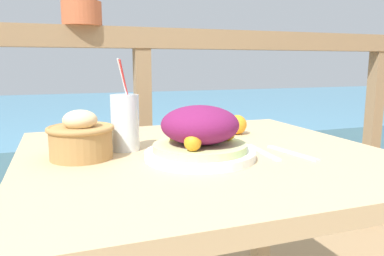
{
  "coord_description": "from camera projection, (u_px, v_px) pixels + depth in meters",
  "views": [
    {
      "loc": [
        -0.36,
        -0.91,
        0.97
      ],
      "look_at": [
        -0.02,
        0.03,
        0.79
      ],
      "focal_mm": 35.0,
      "sensor_mm": 36.0,
      "label": 1
    }
  ],
  "objects": [
    {
      "name": "bread_basket",
      "position": [
        81.0,
        138.0,
        0.93
      ],
      "size": [
        0.16,
        0.16,
        0.12
      ],
      "color": "#AD7F47",
      "rests_on": "patio_table"
    },
    {
      "name": "patio_table",
      "position": [
        204.0,
        188.0,
        1.02
      ],
      "size": [
        0.95,
        0.91,
        0.73
      ],
      "color": "tan",
      "rests_on": "ground_plane"
    },
    {
      "name": "fork",
      "position": [
        262.0,
        152.0,
        0.99
      ],
      "size": [
        0.03,
        0.18,
        0.0
      ],
      "color": "silver",
      "rests_on": "patio_table"
    },
    {
      "name": "railing_fence",
      "position": [
        143.0,
        93.0,
        1.7
      ],
      "size": [
        2.8,
        0.08,
        1.12
      ],
      "color": "#937551",
      "rests_on": "ground_plane"
    },
    {
      "name": "knife",
      "position": [
        292.0,
        153.0,
        0.98
      ],
      "size": [
        0.04,
        0.18,
        0.0
      ],
      "color": "silver",
      "rests_on": "patio_table"
    },
    {
      "name": "drink_glass",
      "position": [
        125.0,
        122.0,
        1.01
      ],
      "size": [
        0.08,
        0.08,
        0.25
      ],
      "color": "silver",
      "rests_on": "patio_table"
    },
    {
      "name": "orange_near_basket",
      "position": [
        237.0,
        125.0,
        1.24
      ],
      "size": [
        0.06,
        0.06,
        0.06
      ],
      "color": "orange",
      "rests_on": "patio_table"
    },
    {
      "name": "salad_plate",
      "position": [
        200.0,
        136.0,
        0.92
      ],
      "size": [
        0.28,
        0.28,
        0.13
      ],
      "color": "white",
      "rests_on": "patio_table"
    },
    {
      "name": "sea_backdrop",
      "position": [
        96.0,
        129.0,
        4.12
      ],
      "size": [
        12.0,
        4.0,
        0.49
      ],
      "color": "teal",
      "rests_on": "ground_plane"
    }
  ]
}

